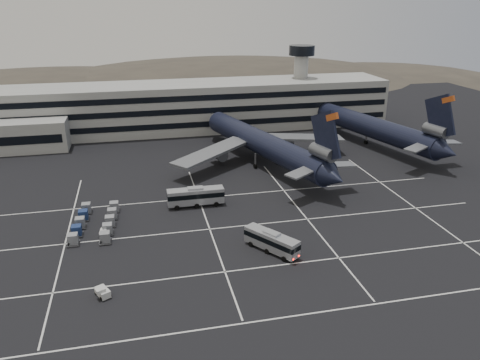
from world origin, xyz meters
name	(u,v)px	position (x,y,z in m)	size (l,w,h in m)	color
ground	(248,236)	(0.00, 0.00, 0.00)	(260.00, 260.00, 0.00)	black
lane_markings	(253,234)	(0.95, 0.72, 0.01)	(90.00, 55.62, 0.01)	silver
terminal	(183,107)	(-2.95, 71.14, 6.93)	(125.00, 26.00, 24.00)	gray
hills	(204,101)	(17.99, 170.00, -12.07)	(352.00, 180.00, 44.00)	#38332B
trijet_main	(264,144)	(12.24, 34.87, 5.25)	(45.56, 56.64, 18.08)	black
trijet_far	(370,126)	(44.61, 44.16, 5.43)	(22.93, 57.01, 18.08)	black
bus_near	(272,241)	(2.35, -5.69, 1.88)	(7.39, 9.33, 3.44)	#94959B
bus_far	(196,196)	(-6.99, 14.39, 2.10)	(10.90, 2.79, 3.85)	#94959B
tug_a	(104,232)	(-23.92, 5.68, 0.59)	(1.49, 2.22, 1.34)	beige
tug_b	(103,292)	(-23.18, -12.31, 0.68)	(2.36, 2.76, 1.53)	beige
uld_cluster	(95,222)	(-25.47, 9.39, 0.92)	(8.43, 15.13, 1.89)	#2D2D30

